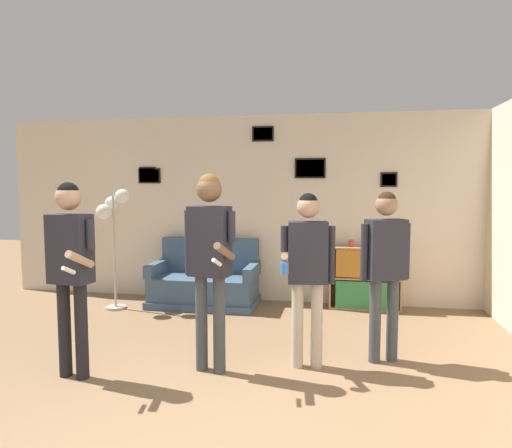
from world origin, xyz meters
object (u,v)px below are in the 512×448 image
couch (205,284)px  person_watcher_holding_cup (308,262)px  person_player_foreground_center (209,250)px  bookshelf (365,278)px  floor_lamp (113,214)px  person_player_foreground_left (70,258)px  person_spectator_near_bookshelf (385,259)px  drinking_cup (351,243)px

couch → person_watcher_holding_cup: bearing=-51.6°
person_player_foreground_center → bookshelf: bearing=58.3°
floor_lamp → person_watcher_holding_cup: 3.16m
person_player_foreground_left → person_spectator_near_bookshelf: 2.87m
couch → drinking_cup: size_ratio=15.83×
person_spectator_near_bookshelf → floor_lamp: bearing=159.4°
person_player_foreground_left → bookshelf: bearing=46.2°
bookshelf → person_player_foreground_left: size_ratio=0.56×
floor_lamp → person_watcher_holding_cup: size_ratio=1.01×
floor_lamp → person_spectator_near_bookshelf: bearing=-20.6°
floor_lamp → person_player_foreground_left: bearing=-71.7°
bookshelf → person_watcher_holding_cup: 2.34m
person_player_foreground_left → drinking_cup: (2.47, 2.78, -0.17)m
person_player_foreground_center → drinking_cup: 2.78m
person_spectator_near_bookshelf → drinking_cup: (-0.27, 1.91, -0.10)m
person_player_foreground_center → drinking_cup: person_player_foreground_center is taller
floor_lamp → person_player_foreground_center: (1.87, -1.82, -0.18)m
bookshelf → person_spectator_near_bookshelf: person_spectator_near_bookshelf is taller
bookshelf → person_player_foreground_center: (-1.51, -2.44, 0.70)m
person_player_foreground_left → drinking_cup: person_player_foreground_left is taller
person_spectator_near_bookshelf → person_watcher_holding_cup: bearing=-159.5°
couch → person_spectator_near_bookshelf: 2.95m
bookshelf → person_spectator_near_bookshelf: (0.07, -1.91, 0.58)m
floor_lamp → person_player_foreground_left: size_ratio=0.95×
person_watcher_holding_cup → bookshelf: bearing=73.5°
person_watcher_holding_cup → drinking_cup: (0.45, 2.18, -0.09)m
couch → person_watcher_holding_cup: size_ratio=0.92×
bookshelf → drinking_cup: drinking_cup is taller
person_watcher_holding_cup → person_spectator_near_bookshelf: 0.77m
couch → person_player_foreground_center: bearing=-72.3°
bookshelf → floor_lamp: size_ratio=0.58×
person_player_foreground_left → person_spectator_near_bookshelf: person_player_foreground_left is taller
drinking_cup → person_player_foreground_left: bearing=-131.6°
bookshelf → person_player_foreground_left: (-2.66, -2.78, 0.64)m
person_player_foreground_left → drinking_cup: bearing=48.4°
person_watcher_holding_cup → floor_lamp: bearing=150.2°
bookshelf → person_player_foreground_center: bearing=-121.7°
floor_lamp → drinking_cup: floor_lamp is taller
bookshelf → drinking_cup: bearing=179.8°
bookshelf → person_spectator_near_bookshelf: size_ratio=0.59×
couch → bookshelf: couch is taller
person_player_foreground_center → couch: bearing=107.7°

